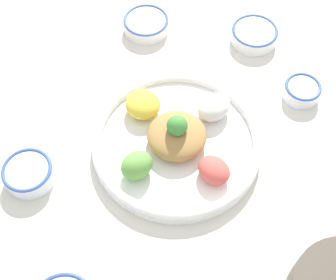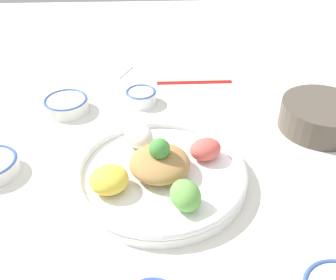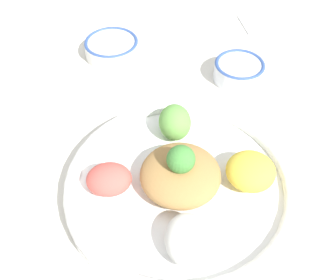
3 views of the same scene
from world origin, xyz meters
TOP-DOWN VIEW (x-y plane):
  - ground_plane at (0.00, 0.00)m, footprint 2.40×2.40m
  - salad_platter at (0.01, -0.02)m, footprint 0.35×0.35m
  - sauce_bowl_red at (0.29, 0.21)m, footprint 0.11×0.11m
  - sauce_bowl_dark at (0.05, 0.33)m, footprint 0.11×0.11m
  - rice_bowl_plain at (0.32, 0.02)m, footprint 0.08×0.08m
  - sauce_bowl_far at (-0.29, -0.00)m, footprint 0.10×0.10m

SIDE VIEW (x-z plane):
  - ground_plane at x=0.00m, z-range 0.00..0.00m
  - sauce_bowl_dark at x=0.05m, z-range 0.00..0.04m
  - sauce_bowl_red at x=0.29m, z-range 0.00..0.04m
  - rice_bowl_plain at x=0.32m, z-range 0.00..0.04m
  - sauce_bowl_far at x=-0.29m, z-range 0.00..0.04m
  - salad_platter at x=0.01m, z-range -0.03..0.07m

